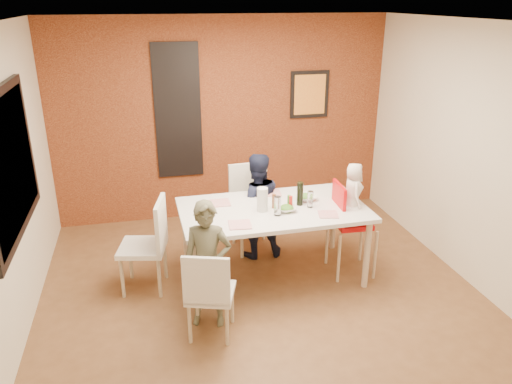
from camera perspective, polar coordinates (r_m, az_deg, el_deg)
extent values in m
plane|color=brown|center=(5.28, 0.76, -11.84)|extent=(4.50, 4.50, 0.00)
cube|color=silver|center=(4.42, 0.94, 18.85)|extent=(4.50, 4.50, 0.02)
cube|color=beige|center=(6.80, -3.79, 8.23)|extent=(4.50, 0.02, 2.70)
cube|color=beige|center=(2.77, 12.43, -13.09)|extent=(4.50, 0.02, 2.70)
cube|color=beige|center=(4.71, -26.80, -0.18)|extent=(0.02, 4.50, 2.70)
cube|color=beige|center=(5.64, 23.66, 3.66)|extent=(0.02, 4.50, 2.70)
cube|color=maroon|center=(6.78, -3.76, 8.19)|extent=(4.50, 0.02, 2.70)
cube|color=black|center=(4.82, -26.36, 2.91)|extent=(0.05, 1.70, 1.30)
cube|color=black|center=(4.82, -26.19, 2.93)|extent=(0.02, 1.55, 1.15)
cube|color=silver|center=(6.67, -8.92, 9.07)|extent=(0.55, 0.03, 1.70)
cube|color=black|center=(6.66, -8.92, 9.06)|extent=(0.60, 0.03, 1.76)
cube|color=black|center=(6.99, 6.13, 11.03)|extent=(0.54, 0.03, 0.64)
cube|color=gold|center=(6.98, 6.17, 11.01)|extent=(0.44, 0.01, 0.54)
cube|color=white|center=(5.28, 1.98, -2.03)|extent=(1.98, 1.12, 0.04)
cylinder|color=#C3AD91|center=(4.91, -6.81, -9.48)|extent=(0.07, 0.07, 0.77)
cylinder|color=#C3AD91|center=(5.72, -8.04, -4.86)|extent=(0.07, 0.07, 0.77)
cylinder|color=#C3AD91|center=(5.38, 12.56, -6.96)|extent=(0.07, 0.07, 0.77)
cylinder|color=#C3AD91|center=(6.12, 8.85, -3.06)|extent=(0.07, 0.07, 0.77)
cube|color=silver|center=(4.58, -5.19, -11.44)|extent=(0.52, 0.52, 0.05)
cube|color=silver|center=(4.30, -5.73, -10.17)|extent=(0.40, 0.16, 0.47)
cylinder|color=tan|center=(4.82, -2.74, -12.66)|extent=(0.03, 0.03, 0.40)
cylinder|color=tan|center=(4.55, -3.32, -15.02)|extent=(0.03, 0.03, 0.40)
cylinder|color=tan|center=(4.87, -6.75, -12.40)|extent=(0.03, 0.03, 0.40)
cylinder|color=tan|center=(4.60, -7.59, -14.70)|extent=(0.03, 0.03, 0.40)
cube|color=silver|center=(5.99, -0.33, -2.26)|extent=(0.51, 0.51, 0.05)
cube|color=silver|center=(6.09, -0.92, 0.88)|extent=(0.48, 0.07, 0.54)
cylinder|color=#BEAC8E|center=(5.88, -1.62, -5.49)|extent=(0.04, 0.04, 0.47)
cylinder|color=#BEAC8E|center=(6.23, -2.58, -3.92)|extent=(0.04, 0.04, 0.47)
cylinder|color=#BEAC8E|center=(5.99, 2.02, -4.99)|extent=(0.04, 0.04, 0.47)
cylinder|color=#BEAC8E|center=(6.32, 0.87, -3.48)|extent=(0.04, 0.04, 0.47)
cube|color=white|center=(5.33, -12.85, -6.21)|extent=(0.55, 0.55, 0.05)
cube|color=white|center=(5.18, -10.80, -3.67)|extent=(0.14, 0.46, 0.53)
cylinder|color=tan|center=(5.65, -14.16, -7.50)|extent=(0.04, 0.04, 0.45)
cylinder|color=tan|center=(5.58, -10.34, -7.59)|extent=(0.04, 0.04, 0.45)
cylinder|color=tan|center=(5.33, -15.05, -9.46)|extent=(0.04, 0.04, 0.45)
cylinder|color=tan|center=(5.25, -10.99, -9.58)|extent=(0.04, 0.04, 0.45)
cube|color=red|center=(5.56, 10.96, -3.46)|extent=(0.39, 0.39, 0.05)
cube|color=red|center=(5.40, 9.42, -1.27)|extent=(0.05, 0.37, 0.43)
cube|color=red|center=(5.52, 11.03, -2.49)|extent=(0.39, 0.39, 0.02)
cylinder|color=#C9B495|center=(5.60, 13.46, -7.04)|extent=(0.03, 0.03, 0.57)
cylinder|color=#C9B495|center=(5.46, 9.45, -7.51)|extent=(0.03, 0.03, 0.57)
cylinder|color=#C9B495|center=(5.93, 11.92, -5.21)|extent=(0.03, 0.03, 0.57)
cylinder|color=#C9B495|center=(5.80, 8.12, -5.59)|extent=(0.03, 0.03, 0.57)
imported|color=#51503A|center=(4.61, -5.57, -8.30)|extent=(0.51, 0.40, 1.24)
imported|color=black|center=(5.79, 0.02, -1.59)|extent=(0.62, 0.49, 1.27)
imported|color=silver|center=(5.41, 11.03, -0.08)|extent=(0.25, 0.35, 0.66)
cube|color=white|center=(4.88, -1.84, -3.75)|extent=(0.24, 0.24, 0.01)
cube|color=white|center=(5.66, 1.75, -0.10)|extent=(0.23, 0.23, 0.01)
cube|color=white|center=(5.16, 8.25, -2.54)|extent=(0.23, 0.23, 0.01)
cube|color=white|center=(5.39, -4.16, -1.25)|extent=(0.22, 0.22, 0.01)
imported|color=silver|center=(5.19, 3.52, -1.94)|extent=(0.21, 0.21, 0.05)
imported|color=white|center=(5.49, 5.76, -0.62)|extent=(0.24, 0.24, 0.06)
cylinder|color=black|center=(5.32, 5.05, -0.20)|extent=(0.07, 0.07, 0.26)
cylinder|color=silver|center=(5.06, 2.47, -1.61)|extent=(0.07, 0.07, 0.20)
cylinder|color=white|center=(5.29, 6.22, -0.84)|extent=(0.06, 0.06, 0.18)
cylinder|color=silver|center=(5.15, 0.73, -0.87)|extent=(0.11, 0.11, 0.25)
cylinder|color=red|center=(5.22, 3.99, -1.22)|extent=(0.04, 0.04, 0.15)
cylinder|color=#357928|center=(5.27, 3.78, -1.06)|extent=(0.03, 0.03, 0.14)
cylinder|color=brown|center=(5.24, 2.05, -1.05)|extent=(0.04, 0.04, 0.16)
cylinder|color=orange|center=(5.52, 10.03, -0.49)|extent=(0.06, 0.06, 0.10)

